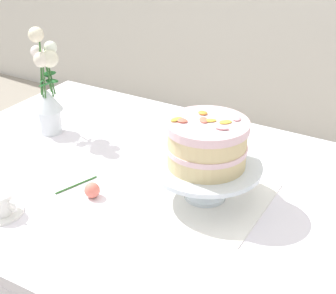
{
  "coord_description": "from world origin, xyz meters",
  "views": [
    {
      "loc": [
        0.73,
        -1.09,
        1.52
      ],
      "look_at": [
        0.08,
        0.0,
        0.86
      ],
      "focal_mm": 57.77,
      "sensor_mm": 36.0,
      "label": 1
    }
  ],
  "objects_px": {
    "dining_table": "(140,211)",
    "layer_cake": "(208,143)",
    "cake_stand": "(207,170)",
    "fallen_rose": "(91,190)",
    "flower_vase": "(47,88)"
  },
  "relations": [
    {
      "from": "dining_table",
      "to": "layer_cake",
      "type": "relative_size",
      "value": 6.67
    },
    {
      "from": "flower_vase",
      "to": "cake_stand",
      "type": "bearing_deg",
      "value": -8.63
    },
    {
      "from": "layer_cake",
      "to": "fallen_rose",
      "type": "height_order",
      "value": "layer_cake"
    },
    {
      "from": "dining_table",
      "to": "fallen_rose",
      "type": "bearing_deg",
      "value": -120.14
    },
    {
      "from": "flower_vase",
      "to": "fallen_rose",
      "type": "relative_size",
      "value": 2.76
    },
    {
      "from": "layer_cake",
      "to": "flower_vase",
      "type": "relative_size",
      "value": 0.59
    },
    {
      "from": "fallen_rose",
      "to": "flower_vase",
      "type": "bearing_deg",
      "value": 145.52
    },
    {
      "from": "dining_table",
      "to": "cake_stand",
      "type": "relative_size",
      "value": 4.83
    },
    {
      "from": "cake_stand",
      "to": "layer_cake",
      "type": "xyz_separation_m",
      "value": [
        -0.0,
        -0.0,
        0.08
      ]
    },
    {
      "from": "dining_table",
      "to": "layer_cake",
      "type": "distance_m",
      "value": 0.32
    },
    {
      "from": "layer_cake",
      "to": "cake_stand",
      "type": "bearing_deg",
      "value": 25.07
    },
    {
      "from": "cake_stand",
      "to": "fallen_rose",
      "type": "xyz_separation_m",
      "value": [
        -0.26,
        -0.15,
        -0.06
      ]
    },
    {
      "from": "cake_stand",
      "to": "layer_cake",
      "type": "bearing_deg",
      "value": -154.93
    },
    {
      "from": "dining_table",
      "to": "flower_vase",
      "type": "bearing_deg",
      "value": 163.71
    },
    {
      "from": "cake_stand",
      "to": "layer_cake",
      "type": "distance_m",
      "value": 0.08
    }
  ]
}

